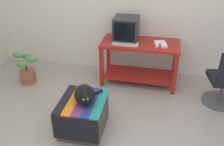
# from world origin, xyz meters

# --- Properties ---
(desk) EXTENTS (1.25, 0.61, 0.73)m
(desk) POSITION_xyz_m (0.30, 1.60, 0.49)
(desk) COLOR maroon
(desk) RESTS_ON ground_plane
(tv_monitor) EXTENTS (0.40, 0.38, 0.38)m
(tv_monitor) POSITION_xyz_m (0.06, 1.65, 0.91)
(tv_monitor) COLOR #28282B
(tv_monitor) RESTS_ON desk
(keyboard) EXTENTS (0.40, 0.16, 0.02)m
(keyboard) POSITION_xyz_m (0.08, 1.47, 0.74)
(keyboard) COLOR beige
(keyboard) RESTS_ON desk
(book) EXTENTS (0.22, 0.27, 0.03)m
(book) POSITION_xyz_m (0.62, 1.55, 0.74)
(book) COLOR white
(book) RESTS_ON desk
(ottoman_with_blanket) EXTENTS (0.56, 0.66, 0.44)m
(ottoman_with_blanket) POSITION_xyz_m (-0.27, 0.29, 0.22)
(ottoman_with_blanket) COLOR #4C4238
(ottoman_with_blanket) RESTS_ON ground_plane
(cat) EXTENTS (0.36, 0.46, 0.26)m
(cat) POSITION_xyz_m (-0.23, 0.27, 0.54)
(cat) COLOR black
(cat) RESTS_ON ottoman_with_blanket
(potted_plant) EXTENTS (0.45, 0.33, 0.56)m
(potted_plant) POSITION_xyz_m (-1.53, 1.22, 0.23)
(potted_plant) COLOR brown
(potted_plant) RESTS_ON ground_plane
(stapler) EXTENTS (0.04, 0.11, 0.04)m
(stapler) POSITION_xyz_m (0.61, 1.45, 0.75)
(stapler) COLOR #A31E1E
(stapler) RESTS_ON desk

